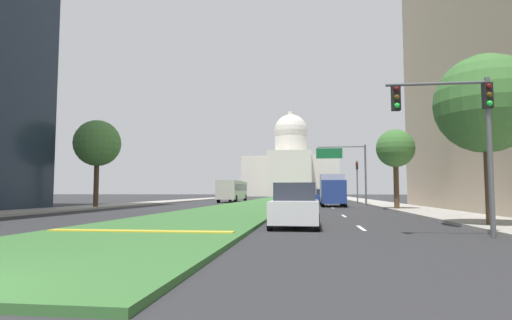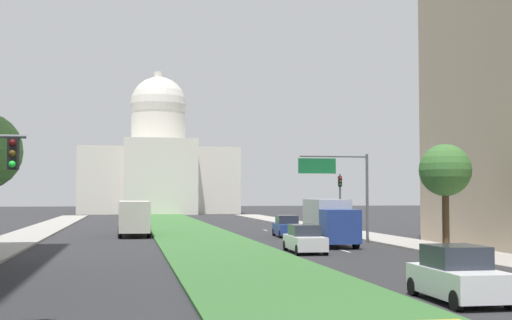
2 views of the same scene
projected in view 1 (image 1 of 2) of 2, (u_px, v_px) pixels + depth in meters
The scene contains 18 objects.
ground_plane at pixel (275, 201), 68.20m from camera, with size 280.02×280.02×0.00m, color #2B2B2D.
grass_median at pixel (271, 201), 61.91m from camera, with size 7.15×114.55×0.14m, color #386B33.
median_curb_nose at pixel (140, 231), 13.94m from camera, with size 6.43×0.50×0.04m, color gold.
lane_dashes_right at pixel (331, 207), 40.04m from camera, with size 0.16×49.30×0.01m.
sidewalk_left at pixel (167, 202), 57.39m from camera, with size 4.00×114.55×0.15m, color #9E9991.
sidewalk_right at pixel (373, 202), 53.85m from camera, with size 4.00×114.55×0.15m, color #9E9991.
capitol_building at pixel (291, 169), 130.97m from camera, with size 29.06×24.11×27.11m.
traffic_light_near_right at pixel (461, 121), 13.48m from camera, with size 3.34×0.35×5.20m.
traffic_light_far_right at pixel (357, 176), 50.14m from camera, with size 0.28×0.35×5.20m.
overhead_guide_sign at pixel (347, 162), 44.45m from camera, with size 5.30×0.20×6.50m.
street_tree_right_near at pixel (486, 104), 17.12m from camera, with size 4.08×4.08×7.16m.
street_tree_left_mid at pixel (97, 144), 37.22m from camera, with size 4.14×4.14×7.90m.
street_tree_right_mid at pixel (395, 149), 33.20m from camera, with size 3.04×3.04×6.48m.
sedan_lead_stopped at pixel (295, 207), 17.40m from camera, with size 2.02×4.27×1.85m.
sedan_midblock at pixel (301, 199), 37.03m from camera, with size 2.01×4.73×1.70m.
sedan_distant at pixel (323, 197), 52.24m from camera, with size 2.10×4.38×1.79m.
box_truck_delivery at pixel (332, 190), 41.57m from camera, with size 2.40×6.40×3.20m.
city_bus at pixel (233, 189), 58.48m from camera, with size 2.62×11.00×2.95m.
Camera 1 is at (5.68, -4.71, 1.49)m, focal length 29.07 mm.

